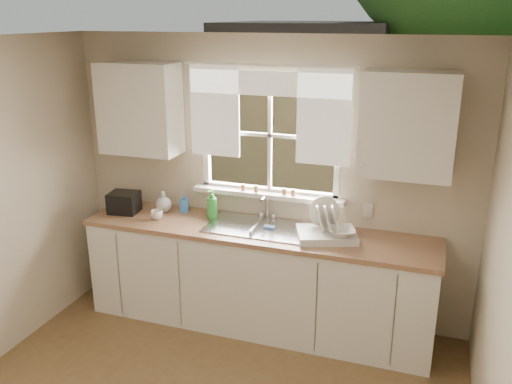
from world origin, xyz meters
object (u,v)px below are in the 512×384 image
(dish_rack, at_px, (327,231))
(cup, at_px, (157,215))
(soap_bottle_a, at_px, (212,204))
(black_appliance, at_px, (124,202))

(dish_rack, bearing_deg, cup, -177.21)
(dish_rack, height_order, soap_bottle_a, dish_rack)
(cup, bearing_deg, dish_rack, 15.05)
(cup, bearing_deg, soap_bottle_a, 33.55)
(cup, distance_m, black_appliance, 0.38)
(soap_bottle_a, xyz_separation_m, black_appliance, (-0.83, -0.11, -0.04))
(dish_rack, bearing_deg, black_appliance, -179.74)
(dish_rack, height_order, cup, dish_rack)
(soap_bottle_a, distance_m, cup, 0.50)
(dish_rack, distance_m, cup, 1.52)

